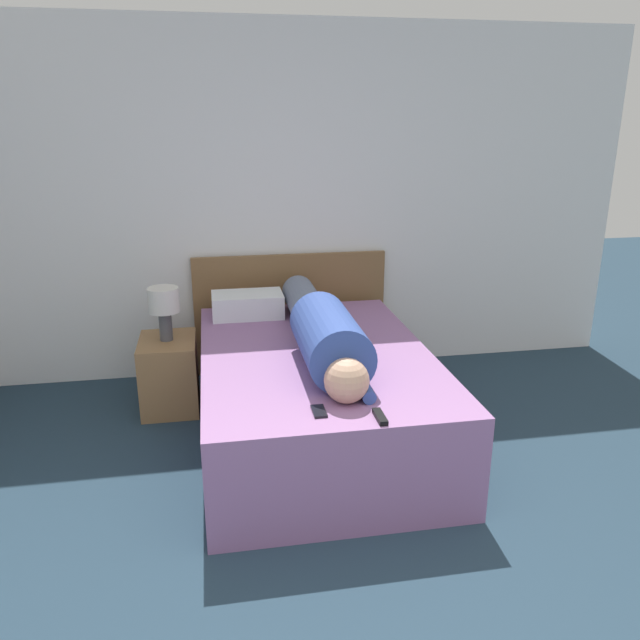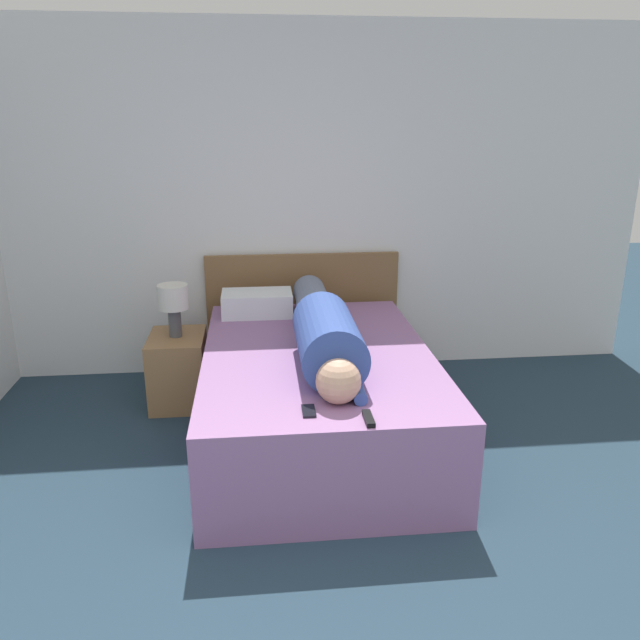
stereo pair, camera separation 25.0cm
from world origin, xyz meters
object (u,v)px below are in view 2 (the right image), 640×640
object	(u,v)px
bed	(317,395)
pillow_near_headboard	(257,303)
person_lying	(324,331)
cell_phone	(309,411)
nightstand	(179,369)
table_lamp	(173,301)
tv_remote	(369,419)

from	to	relation	value
bed	pillow_near_headboard	xyz separation A→B (m)	(-0.36, 0.79, 0.37)
bed	person_lying	bearing A→B (deg)	-59.49
cell_phone	nightstand	bearing A→B (deg)	119.29
table_lamp	tv_remote	xyz separation A→B (m)	(1.07, -1.54, -0.15)
nightstand	pillow_near_headboard	size ratio (longest dim) A/B	0.99
bed	person_lying	distance (m)	0.45
person_lying	tv_remote	bearing A→B (deg)	-82.54
bed	table_lamp	bearing A→B (deg)	146.46
bed	pillow_near_headboard	distance (m)	0.94
nightstand	table_lamp	distance (m)	0.50
tv_remote	cell_phone	xyz separation A→B (m)	(-0.27, 0.12, -0.01)
nightstand	bed	bearing A→B (deg)	-33.54
pillow_near_headboard	cell_phone	distance (m)	1.61
bed	pillow_near_headboard	world-z (taller)	pillow_near_headboard
bed	tv_remote	xyz separation A→B (m)	(0.15, -0.93, 0.30)
cell_phone	tv_remote	bearing A→B (deg)	-23.82
table_lamp	tv_remote	distance (m)	1.88
cell_phone	pillow_near_headboard	bearing A→B (deg)	98.29
person_lying	pillow_near_headboard	world-z (taller)	person_lying
pillow_near_headboard	person_lying	bearing A→B (deg)	-65.22
table_lamp	person_lying	size ratio (longest dim) A/B	0.20
pillow_near_headboard	tv_remote	size ratio (longest dim) A/B	3.32
person_lying	bed	bearing A→B (deg)	120.51
person_lying	tv_remote	size ratio (longest dim) A/B	12.02
nightstand	cell_phone	xyz separation A→B (m)	(0.80, -1.42, 0.34)
person_lying	tv_remote	world-z (taller)	person_lying
table_lamp	cell_phone	size ratio (longest dim) A/B	2.80
pillow_near_headboard	nightstand	bearing A→B (deg)	-162.56
nightstand	tv_remote	bearing A→B (deg)	-55.26
table_lamp	person_lying	distance (m)	1.16
tv_remote	cell_phone	world-z (taller)	tv_remote
tv_remote	cell_phone	bearing A→B (deg)	156.18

